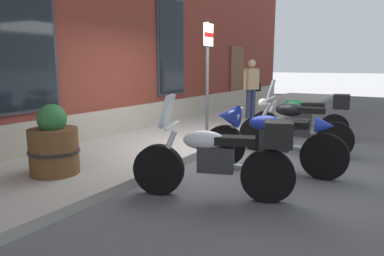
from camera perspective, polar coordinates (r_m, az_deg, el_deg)
ground_plane at (r=6.74m, az=3.26°, el=-3.99°), size 140.00×140.00×0.00m
sidewalk at (r=7.34m, az=-5.05°, el=-2.29°), size 27.17×2.40×0.13m
motorcycle_silver_touring at (r=4.36m, az=4.61°, el=-4.61°), size 0.96×1.93×1.28m
motorcycle_blue_sport at (r=5.56m, az=11.91°, el=-1.37°), size 0.62×2.22×1.01m
motorcycle_black_naked at (r=6.83m, az=15.98°, el=0.08°), size 0.62×2.07×1.01m
motorcycle_green_touring at (r=8.11m, az=17.64°, el=1.92°), size 0.76×2.07×1.32m
pedestrian_tan_coat at (r=10.22m, az=9.53°, el=6.75°), size 0.64×0.35×1.66m
parking_sign at (r=7.23m, az=2.54°, el=10.20°), size 0.36×0.07×2.34m
barrel_planter at (r=5.30m, az=-21.35°, el=-2.66°), size 0.70×0.70×0.98m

